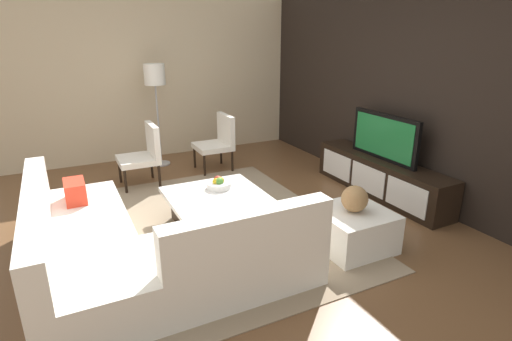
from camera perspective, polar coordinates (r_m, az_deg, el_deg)
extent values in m
plane|color=brown|center=(4.52, -6.17, -8.57)|extent=(14.00, 14.00, 0.00)
cube|color=black|center=(5.58, 20.64, 10.81)|extent=(6.40, 0.12, 2.80)
cube|color=beige|center=(7.18, -14.40, 13.02)|extent=(0.12, 5.20, 2.80)
cube|color=gray|center=(4.60, -6.62, -7.99)|extent=(3.39, 2.76, 0.01)
cube|color=black|center=(5.63, 17.19, -0.86)|extent=(2.16, 0.42, 0.50)
cube|color=white|center=(5.96, 11.34, 0.75)|extent=(0.61, 0.01, 0.35)
cube|color=white|center=(5.49, 15.54, -1.21)|extent=(0.61, 0.01, 0.35)
cube|color=white|center=(5.06, 20.49, -3.51)|extent=(0.61, 0.01, 0.35)
cube|color=black|center=(5.48, 17.75, 4.56)|extent=(1.12, 0.05, 0.60)
cube|color=#1E7238|center=(5.46, 17.53, 4.53)|extent=(1.01, 0.01, 0.50)
cube|color=white|center=(4.04, -23.01, -10.35)|extent=(2.37, 0.85, 0.42)
cube|color=white|center=(3.87, -28.72, -5.80)|extent=(2.37, 0.18, 0.39)
cube|color=white|center=(3.59, -3.24, -12.59)|extent=(0.85, 1.42, 0.42)
cube|color=white|center=(3.12, -0.89, -9.16)|extent=(0.18, 1.42, 0.39)
cube|color=red|center=(4.56, -24.27, -2.70)|extent=(0.36, 0.20, 0.22)
cube|color=red|center=(3.60, 1.91, -8.03)|extent=(0.60, 0.44, 0.06)
cube|color=black|center=(4.56, -5.52, -5.96)|extent=(0.84, 0.83, 0.33)
cube|color=white|center=(4.49, -5.59, -3.76)|extent=(1.05, 1.04, 0.05)
cylinder|color=black|center=(6.15, -18.76, 0.06)|extent=(0.04, 0.04, 0.38)
cylinder|color=black|center=(5.71, -18.03, -1.33)|extent=(0.04, 0.04, 0.38)
cylinder|color=black|center=(6.22, -14.59, 0.69)|extent=(0.04, 0.04, 0.38)
cylinder|color=black|center=(5.78, -13.54, -0.64)|extent=(0.04, 0.04, 0.38)
cube|color=white|center=(5.90, -16.40, 1.46)|extent=(0.55, 0.54, 0.08)
cube|color=white|center=(5.87, -14.44, 4.25)|extent=(0.55, 0.08, 0.45)
cylinder|color=#A5A5AA|center=(6.87, -13.24, 0.98)|extent=(0.28, 0.28, 0.02)
cylinder|color=#A5A5AA|center=(6.70, -13.66, 6.29)|extent=(0.03, 0.03, 1.28)
cylinder|color=white|center=(6.58, -14.22, 13.09)|extent=(0.32, 0.32, 0.32)
cube|color=white|center=(4.22, 13.46, -8.08)|extent=(0.70, 0.70, 0.40)
cylinder|color=silver|center=(4.65, -5.28, -2.10)|extent=(0.28, 0.28, 0.07)
sphere|color=#4C8C33|center=(4.61, -5.21, -1.57)|extent=(0.09, 0.09, 0.09)
sphere|color=gold|center=(4.64, -5.07, -1.44)|extent=(0.09, 0.09, 0.09)
sphere|color=#B23326|center=(4.67, -5.42, -1.32)|extent=(0.10, 0.10, 0.10)
sphere|color=gold|center=(4.62, -5.69, -1.57)|extent=(0.08, 0.08, 0.08)
cylinder|color=black|center=(6.55, -8.71, 2.03)|extent=(0.04, 0.04, 0.38)
cylinder|color=black|center=(6.13, -7.33, 0.88)|extent=(0.04, 0.04, 0.38)
cylinder|color=black|center=(6.70, -4.98, 2.56)|extent=(0.04, 0.04, 0.38)
cylinder|color=black|center=(6.28, -3.39, 1.48)|extent=(0.04, 0.04, 0.38)
cube|color=white|center=(6.36, -6.16, 3.39)|extent=(0.55, 0.54, 0.08)
cube|color=white|center=(6.37, -4.31, 5.95)|extent=(0.55, 0.08, 0.45)
sphere|color=#997247|center=(4.08, 13.81, -3.92)|extent=(0.27, 0.27, 0.27)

